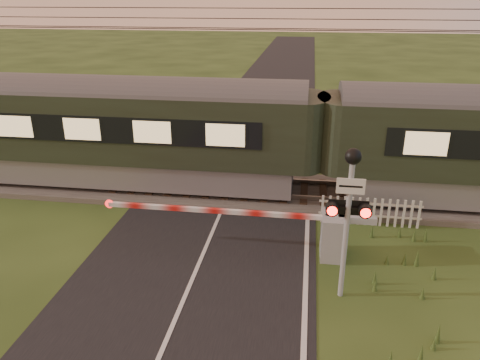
% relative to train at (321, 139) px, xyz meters
% --- Properties ---
extents(ground, '(160.00, 160.00, 0.00)m').
position_rel_train_xyz_m(ground, '(-3.07, -6.50, -2.09)').
color(ground, '#273A16').
rests_on(ground, ground).
extents(road, '(6.00, 140.00, 0.03)m').
position_rel_train_xyz_m(road, '(-3.05, -6.73, -2.08)').
color(road, black).
rests_on(road, ground).
extents(track_bed, '(140.00, 3.40, 0.39)m').
position_rel_train_xyz_m(track_bed, '(-3.07, 0.00, -2.03)').
color(track_bed, '#47423D').
rests_on(track_bed, ground).
extents(overhead_wires, '(120.00, 0.62, 0.62)m').
position_rel_train_xyz_m(overhead_wires, '(-3.07, 0.00, 3.63)').
color(overhead_wires, black).
rests_on(overhead_wires, ground).
extents(train, '(38.85, 2.68, 3.61)m').
position_rel_train_xyz_m(train, '(0.00, 0.00, 0.00)').
color(train, gray).
rests_on(train, ground).
extents(boom_gate, '(7.32, 0.92, 1.23)m').
position_rel_train_xyz_m(boom_gate, '(-0.01, -3.85, -1.42)').
color(boom_gate, gray).
rests_on(boom_gate, ground).
extents(crossing_signal, '(0.91, 0.36, 3.58)m').
position_rel_train_xyz_m(crossing_signal, '(0.48, -5.62, 0.37)').
color(crossing_signal, gray).
rests_on(crossing_signal, ground).
extents(picket_fence, '(3.04, 0.07, 0.89)m').
position_rel_train_xyz_m(picket_fence, '(1.52, -1.89, -1.64)').
color(picket_fence, silver).
rests_on(picket_fence, ground).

